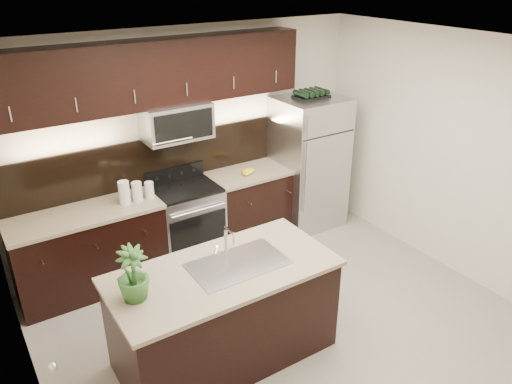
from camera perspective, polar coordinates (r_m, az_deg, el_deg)
ground at (r=5.21m, az=3.41°, el=-14.88°), size 4.50×4.50×0.00m
room_walls at (r=4.23m, az=3.07°, el=2.18°), size 4.52×4.02×2.71m
counter_run at (r=5.99m, az=-9.65°, el=-3.98°), size 3.51×0.65×0.94m
upper_fixtures at (r=5.53m, az=-11.28°, el=12.05°), size 3.49×0.40×1.66m
island at (r=4.59m, az=-3.63°, el=-13.68°), size 1.96×0.96×0.94m
sink_faucet at (r=4.37m, az=-2.14°, el=-7.99°), size 0.84×0.50×0.28m
refrigerator at (r=6.69m, az=5.96°, el=3.33°), size 0.85×0.77×1.76m
wine_rack at (r=6.41m, az=6.33°, el=11.07°), size 0.43×0.27×0.10m
plant at (r=3.96m, az=-13.92°, el=-9.10°), size 0.31×0.31×0.45m
canisters at (r=5.56m, az=-13.78°, el=0.02°), size 0.39×0.12×0.26m
french_press at (r=6.43m, az=3.49°, el=4.09°), size 0.10×0.10×0.28m
bananas at (r=6.10m, az=-1.29°, el=2.19°), size 0.24×0.22×0.06m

